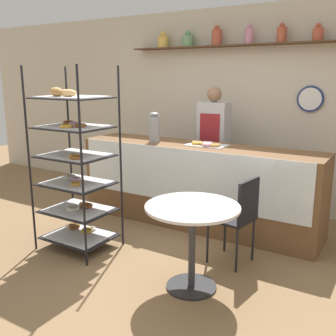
% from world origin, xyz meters
% --- Properties ---
extents(ground_plane, '(14.00, 14.00, 0.00)m').
position_xyz_m(ground_plane, '(0.00, 0.00, 0.00)').
color(ground_plane, olive).
extents(back_wall, '(10.00, 0.30, 2.70)m').
position_xyz_m(back_wall, '(0.00, 2.10, 1.37)').
color(back_wall, beige).
rests_on(back_wall, ground_plane).
extents(display_counter, '(2.98, 0.65, 0.99)m').
position_xyz_m(display_counter, '(0.00, 1.02, 0.50)').
color(display_counter, brown).
rests_on(display_counter, ground_plane).
extents(pastry_rack, '(0.74, 0.59, 1.89)m').
position_xyz_m(pastry_rack, '(-0.75, -0.24, 0.89)').
color(pastry_rack, black).
rests_on(pastry_rack, ground_plane).
extents(person_worker, '(0.39, 0.23, 1.66)m').
position_xyz_m(person_worker, '(-0.04, 1.56, 0.91)').
color(person_worker, '#282833').
rests_on(person_worker, ground_plane).
extents(cafe_table, '(0.80, 0.80, 0.75)m').
position_xyz_m(cafe_table, '(0.67, -0.35, 0.57)').
color(cafe_table, '#262628').
rests_on(cafe_table, ground_plane).
extents(cafe_chair, '(0.43, 0.43, 0.86)m').
position_xyz_m(cafe_chair, '(0.84, 0.28, 0.53)').
color(cafe_chair, black).
rests_on(cafe_chair, ground_plane).
extents(coffee_carafe, '(0.14, 0.14, 0.37)m').
position_xyz_m(coffee_carafe, '(-0.55, 0.93, 1.18)').
color(coffee_carafe, gray).
rests_on(coffee_carafe, display_counter).
extents(donut_tray_counter, '(0.47, 0.30, 0.05)m').
position_xyz_m(donut_tray_counter, '(0.11, 1.01, 1.01)').
color(donut_tray_counter, silver).
rests_on(donut_tray_counter, display_counter).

